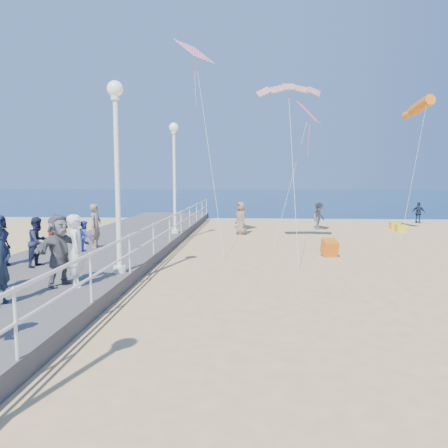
# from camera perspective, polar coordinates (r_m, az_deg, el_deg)

# --- Properties ---
(ground) EXTENTS (160.00, 160.00, 0.00)m
(ground) POSITION_cam_1_polar(r_m,az_deg,el_deg) (12.48, 11.06, -8.36)
(ground) COLOR #E9BE7A
(ground) RESTS_ON ground
(ocean) EXTENTS (160.00, 90.00, 0.05)m
(ocean) POSITION_cam_1_polar(r_m,az_deg,el_deg) (77.07, 4.86, 3.67)
(ocean) COLOR #0D2A4F
(ocean) RESTS_ON ground
(surf_line) EXTENTS (160.00, 1.20, 0.04)m
(surf_line) POSITION_cam_1_polar(r_m,az_deg,el_deg) (32.67, 6.46, 0.59)
(surf_line) COLOR silver
(surf_line) RESTS_ON ground
(boardwalk) EXTENTS (5.00, 44.00, 0.40)m
(boardwalk) POSITION_cam_1_polar(r_m,az_deg,el_deg) (13.66, -22.15, -6.58)
(boardwalk) COLOR #64605B
(boardwalk) RESTS_ON ground
(railing) EXTENTS (0.05, 42.00, 0.55)m
(railing) POSITION_cam_1_polar(r_m,az_deg,el_deg) (12.60, -12.25, -2.45)
(railing) COLOR white
(railing) RESTS_ON boardwalk
(lamp_post_mid) EXTENTS (0.44, 0.44, 5.32)m
(lamp_post_mid) POSITION_cam_1_polar(r_m,az_deg,el_deg) (12.57, -13.83, 8.51)
(lamp_post_mid) COLOR white
(lamp_post_mid) RESTS_ON boardwalk
(lamp_post_far) EXTENTS (0.44, 0.44, 5.32)m
(lamp_post_far) POSITION_cam_1_polar(r_m,az_deg,el_deg) (21.33, -6.51, 7.53)
(lamp_post_far) COLOR white
(lamp_post_far) RESTS_ON boardwalk
(woman_holding_toddler) EXTENTS (0.57, 0.74, 1.79)m
(woman_holding_toddler) POSITION_cam_1_polar(r_m,az_deg,el_deg) (11.37, -18.65, -3.29)
(woman_holding_toddler) COLOR white
(woman_holding_toddler) RESTS_ON boardwalk
(toddler_held) EXTENTS (0.37, 0.43, 0.77)m
(toddler_held) POSITION_cam_1_polar(r_m,az_deg,el_deg) (11.41, -17.72, -1.52)
(toddler_held) COLOR #2D3EAB
(toddler_held) RESTS_ON boardwalk
(spectator_3) EXTENTS (0.48, 0.93, 1.53)m
(spectator_3) POSITION_cam_1_polar(r_m,az_deg,el_deg) (14.17, -21.27, -2.15)
(spectator_3) COLOR red
(spectator_3) RESTS_ON boardwalk
(spectator_5) EXTENTS (1.15, 1.75, 1.81)m
(spectator_5) POSITION_cam_1_polar(r_m,az_deg,el_deg) (11.58, -20.72, -3.17)
(spectator_5) COLOR slate
(spectator_5) RESTS_ON boardwalk
(spectator_6) EXTENTS (0.48, 0.66, 1.69)m
(spectator_6) POSITION_cam_1_polar(r_m,az_deg,el_deg) (17.48, -16.43, -0.25)
(spectator_6) COLOR gray
(spectator_6) RESTS_ON boardwalk
(spectator_7) EXTENTS (0.68, 0.81, 1.51)m
(spectator_7) POSITION_cam_1_polar(r_m,az_deg,el_deg) (14.41, -23.11, -2.14)
(spectator_7) COLOR #1B223D
(spectator_7) RESTS_ON boardwalk
(beach_walker_a) EXTENTS (1.13, 1.18, 1.61)m
(beach_walker_a) POSITION_cam_1_polar(r_m,az_deg,el_deg) (27.02, 12.28, 1.02)
(beach_walker_a) COLOR slate
(beach_walker_a) RESTS_ON ground
(beach_walker_b) EXTENTS (0.90, 0.77, 1.45)m
(beach_walker_b) POSITION_cam_1_polar(r_m,az_deg,el_deg) (32.81, 24.07, 1.35)
(beach_walker_b) COLOR #192538
(beach_walker_b) RESTS_ON ground
(beach_walker_c) EXTENTS (0.93, 1.05, 1.80)m
(beach_walker_c) POSITION_cam_1_polar(r_m,az_deg,el_deg) (23.91, 2.25, 0.77)
(beach_walker_c) COLOR #806C58
(beach_walker_c) RESTS_ON ground
(box_kite) EXTENTS (0.66, 0.79, 0.74)m
(box_kite) POSITION_cam_1_polar(r_m,az_deg,el_deg) (17.64, 13.61, -3.22)
(box_kite) COLOR red
(box_kite) RESTS_ON ground
(beach_chair_left) EXTENTS (0.55, 0.55, 0.40)m
(beach_chair_left) POSITION_cam_1_polar(r_m,az_deg,el_deg) (28.67, 21.41, -0.19)
(beach_chair_left) COLOR #FFAC1A
(beach_chair_left) RESTS_ON ground
(beach_chair_right) EXTENTS (0.55, 0.55, 0.40)m
(beach_chair_right) POSITION_cam_1_polar(r_m,az_deg,el_deg) (27.24, 22.11, -0.51)
(beach_chair_right) COLOR yellow
(beach_chair_right) RESTS_ON ground
(kite_parafoil) EXTENTS (2.73, 0.94, 0.65)m
(kite_parafoil) POSITION_cam_1_polar(r_m,az_deg,el_deg) (19.38, 8.46, 17.31)
(kite_parafoil) COLOR red
(kite_windsock) EXTENTS (1.04, 2.88, 1.12)m
(kite_windsock) POSITION_cam_1_polar(r_m,az_deg,el_deg) (25.43, 24.38, 13.91)
(kite_windsock) COLOR orange
(kite_diamond_pink) EXTENTS (1.36, 1.62, 1.02)m
(kite_diamond_pink) POSITION_cam_1_polar(r_m,az_deg,el_deg) (22.70, 11.07, 14.04)
(kite_diamond_pink) COLOR #FF5D7F
(kite_diamond_redwhite) EXTENTS (1.82, 1.93, 0.95)m
(kite_diamond_redwhite) POSITION_cam_1_polar(r_m,az_deg,el_deg) (20.91, -3.83, 21.54)
(kite_diamond_redwhite) COLOR #DD1A4F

